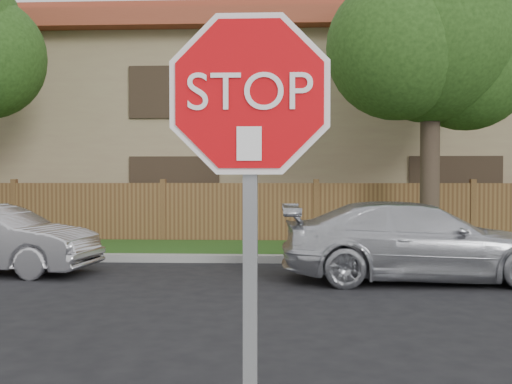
{
  "coord_description": "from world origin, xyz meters",
  "views": [
    {
      "loc": [
        -0.81,
        -4.15,
        1.79
      ],
      "look_at": [
        -0.97,
        -0.9,
        1.7
      ],
      "focal_mm": 42.0,
      "sensor_mm": 36.0,
      "label": 1
    }
  ],
  "objects": [
    {
      "name": "far_curb",
      "position": [
        0.0,
        8.15,
        0.07
      ],
      "size": [
        70.0,
        0.3,
        0.15
      ],
      "primitive_type": "cube",
      "color": "gray",
      "rests_on": "ground"
    },
    {
      "name": "grass_strip",
      "position": [
        0.0,
        9.8,
        0.06
      ],
      "size": [
        70.0,
        3.0,
        0.12
      ],
      "primitive_type": "cube",
      "color": "#1E4714",
      "rests_on": "ground"
    },
    {
      "name": "fence",
      "position": [
        0.0,
        11.4,
        0.8
      ],
      "size": [
        70.0,
        0.12,
        1.6
      ],
      "primitive_type": "cube",
      "color": "brown",
      "rests_on": "ground"
    },
    {
      "name": "apartment_building",
      "position": [
        0.0,
        17.0,
        3.53
      ],
      "size": [
        35.2,
        9.2,
        7.2
      ],
      "color": "#957D5C",
      "rests_on": "ground"
    },
    {
      "name": "tree_mid",
      "position": [
        2.52,
        9.57,
        4.87
      ],
      "size": [
        4.8,
        3.9,
        7.35
      ],
      "color": "#382B21",
      "rests_on": "ground"
    },
    {
      "name": "stop_sign",
      "position": [
        -0.97,
        -1.48,
        1.83
      ],
      "size": [
        1.01,
        0.13,
        2.55
      ],
      "color": "gray",
      "rests_on": "sidewalk_near"
    },
    {
      "name": "sedan_right",
      "position": [
        1.45,
        6.13,
        0.67
      ],
      "size": [
        4.65,
        1.94,
        1.34
      ],
      "primitive_type": "imported",
      "rotation": [
        0.0,
        0.0,
        1.58
      ],
      "color": "silver",
      "rests_on": "ground"
    }
  ]
}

